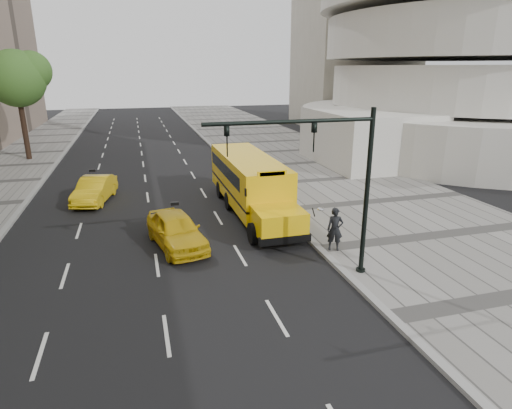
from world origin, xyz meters
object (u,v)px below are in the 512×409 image
object	(u,v)px
tree_c	(17,78)
taxi_near	(176,230)
taxi_far	(95,190)
traffic_signal	(333,175)
pedestrian	(335,229)
school_bus	(249,179)

from	to	relation	value
tree_c	taxi_near	bearing A→B (deg)	-65.21
taxi_far	taxi_near	bearing A→B (deg)	-50.91
tree_c	traffic_signal	xyz separation A→B (m)	(15.60, -27.28, -2.81)
taxi_near	pedestrian	size ratio (longest dim) A/B	2.43
taxi_near	taxi_far	distance (m)	9.13
tree_c	taxi_far	distance (m)	16.86
pedestrian	traffic_signal	bearing A→B (deg)	-101.04
taxi_far	pedestrian	bearing A→B (deg)	-32.75
taxi_near	school_bus	bearing A→B (deg)	31.47
tree_c	taxi_near	distance (m)	25.57
school_bus	traffic_signal	world-z (taller)	traffic_signal
tree_c	school_bus	xyz separation A→B (m)	(14.91, -18.30, -5.14)
tree_c	school_bus	size ratio (longest dim) A/B	0.80
taxi_far	traffic_signal	world-z (taller)	traffic_signal
tree_c	pedestrian	size ratio (longest dim) A/B	4.86
school_bus	traffic_signal	distance (m)	9.30
tree_c	taxi_far	world-z (taller)	tree_c
taxi_near	taxi_far	bearing A→B (deg)	104.42
school_bus	pedestrian	distance (m)	7.13
tree_c	taxi_near	size ratio (longest dim) A/B	2.00
tree_c	traffic_signal	bearing A→B (deg)	-60.23
taxi_far	pedestrian	world-z (taller)	pedestrian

